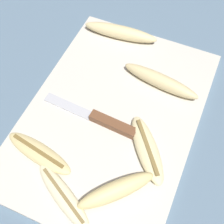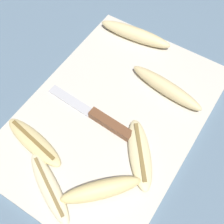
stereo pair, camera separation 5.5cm
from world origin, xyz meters
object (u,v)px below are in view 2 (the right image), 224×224
at_px(banana_mellow_near, 166,88).
at_px(knife, 104,120).
at_px(banana_pale_long, 49,188).
at_px(banana_golden_short, 101,190).
at_px(banana_spotted_left, 34,142).
at_px(banana_ripe_center, 135,34).
at_px(banana_soft_right, 140,154).

bearing_deg(banana_mellow_near, knife, 152.34).
bearing_deg(knife, banana_pale_long, -177.71).
xyz_separation_m(knife, banana_golden_short, (-0.13, -0.08, 0.01)).
height_order(banana_golden_short, banana_spotted_left, banana_golden_short).
distance_m(banana_spotted_left, banana_pale_long, 0.10).
xyz_separation_m(banana_golden_short, banana_spotted_left, (0.01, 0.17, -0.01)).
distance_m(banana_ripe_center, banana_pale_long, 0.42).
relative_size(banana_golden_short, banana_spotted_left, 0.85).
height_order(banana_golden_short, banana_soft_right, banana_golden_short).
distance_m(knife, banana_golden_short, 0.15).
height_order(banana_ripe_center, banana_soft_right, banana_ripe_center).
bearing_deg(banana_spotted_left, banana_mellow_near, -32.21).
xyz_separation_m(banana_mellow_near, banana_soft_right, (-0.17, -0.03, -0.01)).
bearing_deg(banana_pale_long, banana_golden_short, -60.84).
xyz_separation_m(banana_mellow_near, banana_ripe_center, (0.10, 0.14, 0.00)).
bearing_deg(knife, banana_golden_short, -144.75).
bearing_deg(banana_ripe_center, banana_soft_right, -147.80).
distance_m(knife, banana_ripe_center, 0.25).
distance_m(banana_soft_right, banana_pale_long, 0.18).
relative_size(banana_golden_short, banana_mellow_near, 0.73).
distance_m(banana_mellow_near, banana_pale_long, 0.32).
xyz_separation_m(knife, banana_soft_right, (-0.03, -0.10, 0.00)).
bearing_deg(banana_spotted_left, banana_golden_short, -93.61).
bearing_deg(banana_soft_right, banana_spotted_left, 115.54).
relative_size(banana_mellow_near, banana_pale_long, 1.19).
xyz_separation_m(banana_ripe_center, banana_pale_long, (-0.42, -0.06, -0.01)).
height_order(knife, banana_mellow_near, banana_mellow_near).
height_order(banana_golden_short, banana_pale_long, banana_golden_short).
height_order(knife, banana_spotted_left, banana_spotted_left).
bearing_deg(banana_mellow_near, banana_golden_short, -178.59).
distance_m(banana_spotted_left, banana_ripe_center, 0.36).
relative_size(banana_ripe_center, banana_pale_long, 1.22).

